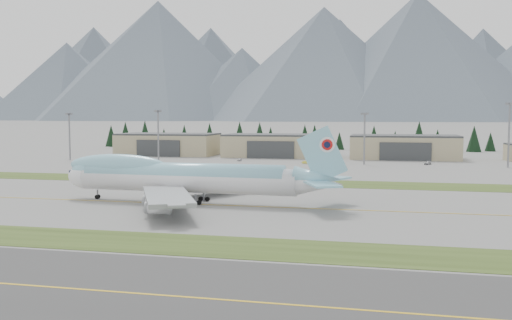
% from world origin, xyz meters
% --- Properties ---
extents(ground, '(7000.00, 7000.00, 0.00)m').
position_xyz_m(ground, '(0.00, 0.00, 0.00)').
color(ground, '#61615F').
rests_on(ground, ground).
extents(grass_strip_near, '(400.00, 14.00, 0.08)m').
position_xyz_m(grass_strip_near, '(0.00, -38.00, 0.00)').
color(grass_strip_near, '#344518').
rests_on(grass_strip_near, ground).
extents(grass_strip_far, '(400.00, 18.00, 0.08)m').
position_xyz_m(grass_strip_far, '(0.00, 45.00, 0.00)').
color(grass_strip_far, '#344518').
rests_on(grass_strip_far, ground).
extents(asphalt_taxiway, '(400.00, 32.00, 0.04)m').
position_xyz_m(asphalt_taxiway, '(0.00, -62.00, 0.00)').
color(asphalt_taxiway, '#373737').
rests_on(asphalt_taxiway, ground).
extents(taxiway_line_main, '(400.00, 0.40, 0.02)m').
position_xyz_m(taxiway_line_main, '(0.00, 0.00, 0.00)').
color(taxiway_line_main, gold).
rests_on(taxiway_line_main, ground).
extents(taxiway_line_near, '(400.00, 0.40, 0.02)m').
position_xyz_m(taxiway_line_near, '(0.00, -62.00, 0.00)').
color(taxiway_line_near, gold).
rests_on(taxiway_line_near, ground).
extents(boeing_747_freighter, '(66.70, 57.84, 17.65)m').
position_xyz_m(boeing_747_freighter, '(-8.14, 2.18, 5.82)').
color(boeing_747_freighter, white).
rests_on(boeing_747_freighter, ground).
extents(hangar_left, '(48.00, 26.60, 10.80)m').
position_xyz_m(hangar_left, '(-70.00, 149.90, 5.39)').
color(hangar_left, tan).
rests_on(hangar_left, ground).
extents(hangar_center, '(48.00, 26.60, 10.80)m').
position_xyz_m(hangar_center, '(-15.00, 149.90, 5.39)').
color(hangar_center, tan).
rests_on(hangar_center, ground).
extents(hangar_right, '(48.00, 26.60, 10.80)m').
position_xyz_m(hangar_right, '(45.00, 149.90, 5.39)').
color(hangar_right, tan).
rests_on(hangar_right, ground).
extents(floodlight_masts, '(186.46, 7.72, 24.55)m').
position_xyz_m(floodlight_masts, '(-10.48, 111.26, 15.51)').
color(floodlight_masts, gray).
rests_on(floodlight_masts, ground).
extents(service_vehicle_a, '(1.58, 3.53, 1.18)m').
position_xyz_m(service_vehicle_a, '(-25.24, 119.40, 0.00)').
color(service_vehicle_a, silver).
rests_on(service_vehicle_a, ground).
extents(service_vehicle_b, '(3.90, 1.72, 1.25)m').
position_xyz_m(service_vehicle_b, '(5.13, 111.58, 0.00)').
color(service_vehicle_b, yellow).
rests_on(service_vehicle_b, ground).
extents(service_vehicle_c, '(3.40, 4.97, 1.34)m').
position_xyz_m(service_vehicle_c, '(53.23, 118.62, 0.00)').
color(service_vehicle_c, '#9D9EA2').
rests_on(service_vehicle_c, ground).
extents(conifer_belt, '(272.24, 15.25, 16.77)m').
position_xyz_m(conifer_belt, '(-13.22, 212.06, 7.30)').
color(conifer_belt, black).
rests_on(conifer_belt, ground).
extents(mountain_ridge_front, '(4240.15, 1270.41, 525.19)m').
position_xyz_m(mountain_ridge_front, '(-96.44, 2189.14, 225.78)').
color(mountain_ridge_front, '#444D5B').
rests_on(mountain_ridge_front, ground).
extents(mountain_ridge_rear, '(4478.71, 1049.51, 524.76)m').
position_xyz_m(mountain_ridge_rear, '(-5.87, 2900.00, 256.11)').
color(mountain_ridge_rear, '#444D5B').
rests_on(mountain_ridge_rear, ground).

